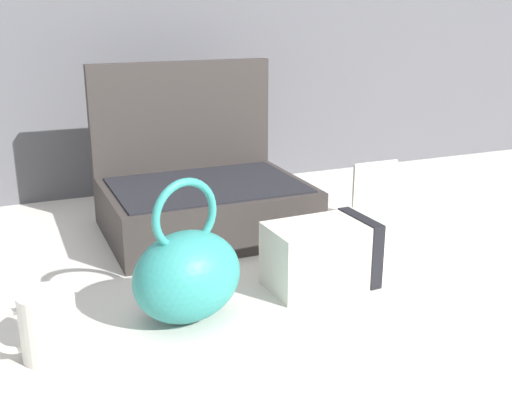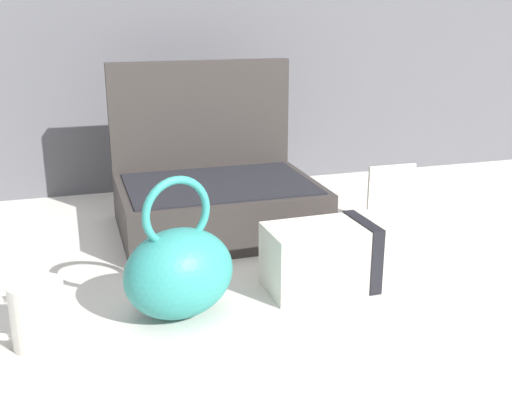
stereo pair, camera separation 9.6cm
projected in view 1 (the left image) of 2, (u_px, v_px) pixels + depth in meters
ground_plane at (253, 276)px, 1.02m from camera, size 6.00×6.00×0.00m
open_suitcase at (201, 193)px, 1.20m from camera, size 0.37×0.29×0.31m
teal_pouch_handbag at (187, 274)px, 0.86m from camera, size 0.19×0.16×0.20m
cream_toiletry_bag at (340, 251)px, 0.98m from camera, size 0.23×0.11×0.10m
coffee_mug at (46, 325)px, 0.77m from camera, size 0.10×0.07×0.09m
info_card_left at (374, 193)px, 1.23m from camera, size 0.10×0.01×0.13m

